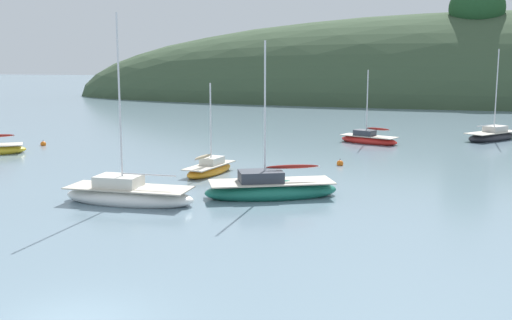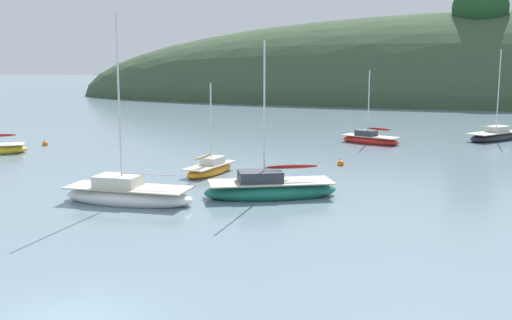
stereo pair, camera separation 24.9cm
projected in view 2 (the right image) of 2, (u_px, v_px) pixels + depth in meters
sailboat_cream_ketch at (494, 136)px, 52.59m from camera, size 5.23×5.66×7.84m
sailboat_blue_center at (210, 169)px, 37.65m from camera, size 2.43×4.75×5.64m
sailboat_white_near at (270, 189)px, 31.39m from camera, size 7.13×4.80×8.05m
sailboat_red_portside at (128, 195)px, 30.15m from camera, size 6.62×2.27×9.29m
sailboat_navy_dinghy at (370, 139)px, 50.80m from camera, size 5.27×3.62×6.13m
mooring_buoy_outer at (341, 164)px, 40.52m from camera, size 0.44×0.44×0.54m
mooring_buoy_inner at (45, 144)px, 49.64m from camera, size 0.44×0.44×0.54m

